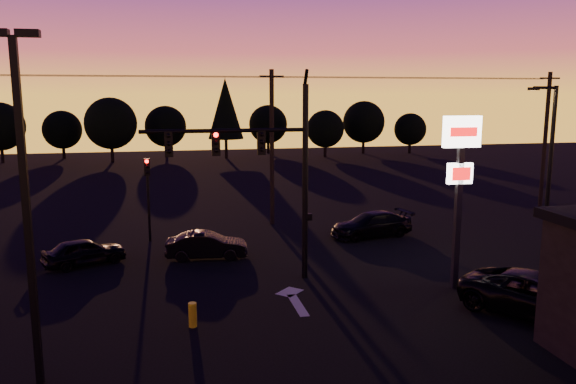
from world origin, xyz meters
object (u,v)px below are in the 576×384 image
object	(u,v)px
bollard	(193,315)
secondary_signal	(148,187)
traffic_signal_mast	(267,162)
pylon_sign	(460,165)
car_mid	(207,245)
car_left	(84,252)
parking_lot_light	(25,189)
streetlight	(549,161)
car_right	(371,224)
suv_parked	(541,296)

from	to	relation	value
bollard	secondary_signal	bearing A→B (deg)	98.12
traffic_signal_mast	secondary_signal	size ratio (longest dim) A/B	1.97
traffic_signal_mast	pylon_sign	xyz separation A→B (m)	(7.10, -2.49, -0.02)
secondary_signal	pylon_sign	bearing A→B (deg)	-39.77
pylon_sign	bollard	xyz separation A→B (m)	(-10.34, -1.62, -4.50)
pylon_sign	car_mid	world-z (taller)	pylon_sign
car_left	traffic_signal_mast	bearing A→B (deg)	-140.11
parking_lot_light	bollard	world-z (taller)	parking_lot_light
pylon_sign	streetlight	xyz separation A→B (m)	(6.91, 4.00, -0.49)
parking_lot_light	car_mid	world-z (taller)	parking_lot_light
car_mid	car_right	distance (m)	9.28
bollard	suv_parked	world-z (taller)	suv_parked
streetlight	suv_parked	bearing A→B (deg)	-126.79
parking_lot_light	car_left	distance (m)	11.80
car_mid	car_right	bearing A→B (deg)	-69.49
parking_lot_light	streetlight	bearing A→B (deg)	21.65
traffic_signal_mast	car_right	xyz separation A→B (m)	(6.79, 5.97, -4.28)
traffic_signal_mast	car_left	distance (m)	9.61
pylon_sign	car_right	world-z (taller)	pylon_sign
streetlight	secondary_signal	bearing A→B (deg)	162.44
car_left	car_mid	distance (m)	5.46
bollard	car_right	distance (m)	14.23
parking_lot_light	bollard	xyz separation A→B (m)	(4.16, 2.88, -4.86)
car_right	parking_lot_light	bearing A→B (deg)	-58.23
secondary_signal	car_left	distance (m)	5.10
suv_parked	pylon_sign	bearing A→B (deg)	79.28
streetlight	bollard	world-z (taller)	streetlight
parking_lot_light	car_mid	distance (m)	12.78
streetlight	car_right	bearing A→B (deg)	148.28
traffic_signal_mast	bollard	world-z (taller)	traffic_signal_mast
secondary_signal	car_right	xyz separation A→B (m)	(11.69, -1.53, -2.20)
secondary_signal	car_left	world-z (taller)	secondary_signal
streetlight	suv_parked	size ratio (longest dim) A/B	1.49
traffic_signal_mast	car_left	world-z (taller)	traffic_signal_mast
pylon_sign	car_left	distance (m)	16.64
secondary_signal	pylon_sign	xyz separation A→B (m)	(12.00, -9.99, 2.05)
bollard	suv_parked	bearing A→B (deg)	-8.24
car_right	car_left	bearing A→B (deg)	-92.28
streetlight	car_mid	world-z (taller)	streetlight
streetlight	car_mid	size ratio (longest dim) A/B	2.12
car_right	suv_parked	world-z (taller)	suv_parked
car_left	suv_parked	size ratio (longest dim) A/B	0.67
car_mid	pylon_sign	bearing A→B (deg)	-117.25
traffic_signal_mast	secondary_signal	world-z (taller)	traffic_signal_mast
secondary_signal	traffic_signal_mast	bearing A→B (deg)	-56.81
traffic_signal_mast	car_right	size ratio (longest dim) A/B	1.88
secondary_signal	suv_parked	size ratio (longest dim) A/B	0.81
suv_parked	secondary_signal	bearing A→B (deg)	101.29
pylon_sign	streetlight	distance (m)	8.00
pylon_sign	car_mid	size ratio (longest dim) A/B	1.81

